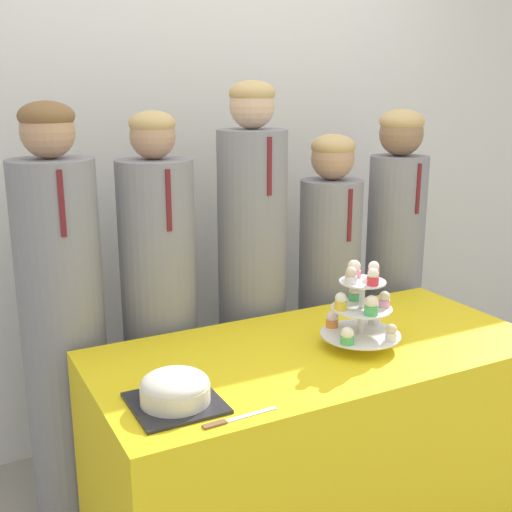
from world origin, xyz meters
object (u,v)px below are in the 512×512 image
round_cake (175,389)px  student_4 (393,278)px  student_0 (64,334)px  student_2 (252,293)px  student_1 (160,323)px  student_3 (328,302)px  cupcake_stand (361,307)px  cake_knife (228,421)px

round_cake → student_4: size_ratio=0.16×
student_0 → student_2: student_2 is taller
student_0 → student_1: size_ratio=1.02×
student_1 → student_2: 0.41m
round_cake → student_2: size_ratio=0.15×
round_cake → student_3: bearing=35.5°
round_cake → cupcake_stand: bearing=8.1°
round_cake → student_2: (0.61, 0.71, -0.01)m
cake_knife → student_2: 1.00m
student_3 → student_1: bearing=180.0°
student_3 → student_4: bearing=0.0°
student_2 → student_4: 0.75m
student_0 → student_4: 1.52m
student_2 → cake_knife: bearing=-120.9°
student_1 → cupcake_stand: bearing=-50.0°
student_2 → student_1: bearing=-180.0°
round_cake → student_1: size_ratio=0.16×
student_2 → student_3: size_ratio=1.15×
cake_knife → student_1: size_ratio=0.15×
cupcake_stand → student_2: student_2 is taller
round_cake → student_4: student_4 is taller
cupcake_stand → student_4: 0.90m
student_2 → student_3: (0.38, -0.00, -0.10)m
round_cake → student_3: 1.22m
cupcake_stand → student_4: size_ratio=0.19×
round_cake → student_0: (-0.17, 0.71, -0.05)m
student_0 → student_2: (0.77, -0.00, 0.04)m
student_1 → student_3: 0.79m
cupcake_stand → student_2: size_ratio=0.18×
student_1 → student_2: bearing=0.0°
cake_knife → cupcake_stand: (0.62, 0.25, 0.14)m
student_1 → student_3: student_1 is taller
cupcake_stand → student_3: (0.28, 0.61, -0.21)m
student_2 → student_4: student_2 is taller
cake_knife → student_4: (1.26, 0.86, -0.01)m
student_0 → student_3: (1.16, -0.00, -0.06)m
student_1 → student_4: (1.15, -0.00, 0.02)m
student_0 → student_3: size_ratio=1.10×
round_cake → student_0: size_ratio=0.16×
student_1 → student_4: size_ratio=1.01×
cupcake_stand → student_3: size_ratio=0.21×
round_cake → student_3: size_ratio=0.17×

